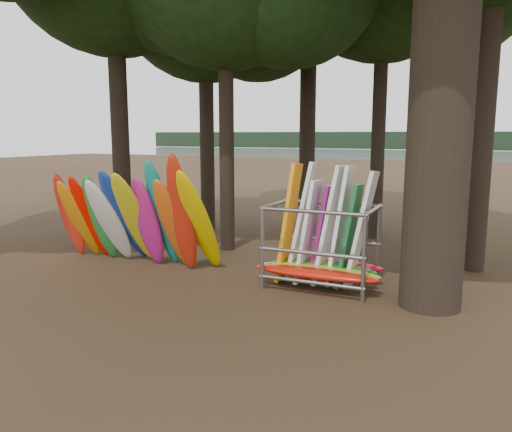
% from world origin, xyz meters
% --- Properties ---
extents(ground, '(120.00, 120.00, 0.00)m').
position_xyz_m(ground, '(0.00, 0.00, 0.00)').
color(ground, '#47331E').
rests_on(ground, ground).
extents(lake, '(160.00, 160.00, 0.00)m').
position_xyz_m(lake, '(0.00, 60.00, 0.00)').
color(lake, gray).
rests_on(lake, ground).
extents(far_shore, '(160.00, 4.00, 4.00)m').
position_xyz_m(far_shore, '(0.00, 110.00, 2.00)').
color(far_shore, black).
rests_on(far_shore, ground).
extents(kayak_row, '(5.02, 2.10, 3.18)m').
position_xyz_m(kayak_row, '(-2.68, 0.47, 1.27)').
color(kayak_row, red).
rests_on(kayak_row, ground).
extents(storage_rack, '(2.89, 1.55, 2.87)m').
position_xyz_m(storage_rack, '(2.43, 0.78, 0.91)').
color(storage_rack, gray).
rests_on(storage_rack, ground).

